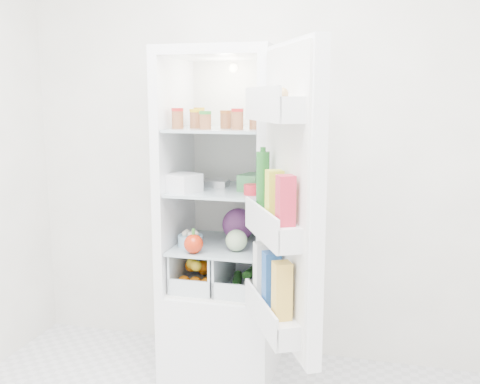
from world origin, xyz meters
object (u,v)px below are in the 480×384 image
(mushroom_bowl, at_px, (190,241))
(fridge_door, at_px, (286,205))
(red_cabbage, at_px, (238,224))
(refrigerator, at_px, (226,255))

(mushroom_bowl, height_order, fridge_door, fridge_door)
(red_cabbage, height_order, mushroom_bowl, red_cabbage)
(refrigerator, xyz_separation_m, red_cabbage, (0.07, 0.03, 0.17))
(red_cabbage, bearing_deg, fridge_door, -59.52)
(refrigerator, distance_m, fridge_door, 0.86)
(fridge_door, bearing_deg, refrigerator, 8.52)
(red_cabbage, height_order, fridge_door, fridge_door)
(mushroom_bowl, xyz_separation_m, fridge_door, (0.60, -0.45, 0.31))
(red_cabbage, bearing_deg, mushroom_bowl, -139.87)
(red_cabbage, bearing_deg, refrigerator, -153.52)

